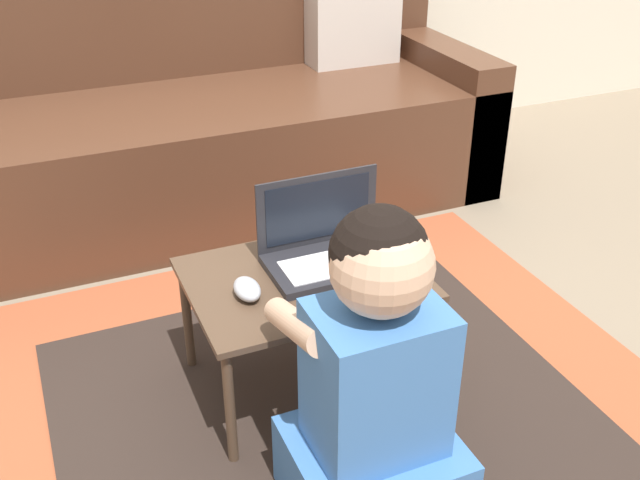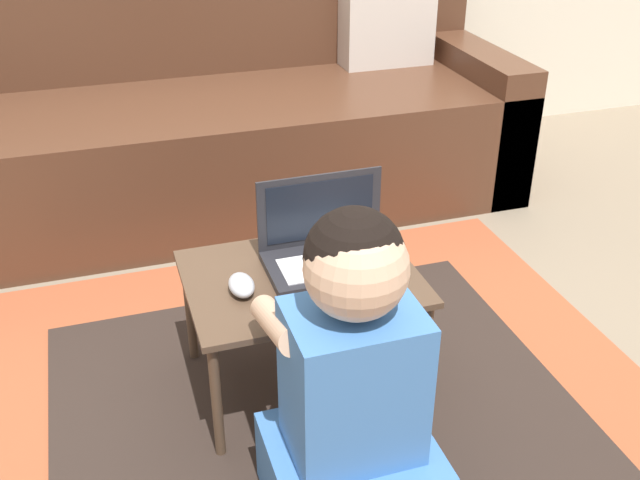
% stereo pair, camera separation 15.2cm
% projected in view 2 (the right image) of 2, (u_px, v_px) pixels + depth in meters
% --- Properties ---
extents(ground_plane, '(16.00, 16.00, 0.00)m').
position_uv_depth(ground_plane, '(354.00, 384.00, 1.96)').
color(ground_plane, '#7F705B').
extents(area_rug, '(1.76, 1.80, 0.01)m').
position_uv_depth(area_rug, '(328.00, 437.00, 1.78)').
color(area_rug, '#9E4C2D').
rests_on(area_rug, ground_plane).
extents(couch, '(2.23, 0.81, 0.79)m').
position_uv_depth(couch, '(216.00, 130.00, 2.80)').
color(couch, '#4C2D1E').
rests_on(couch, ground_plane).
extents(laptop_desk, '(0.55, 0.42, 0.33)m').
position_uv_depth(laptop_desk, '(301.00, 288.00, 1.81)').
color(laptop_desk, '#4C3828').
rests_on(laptop_desk, ground_plane).
extents(laptop, '(0.32, 0.20, 0.21)m').
position_uv_depth(laptop, '(329.00, 250.00, 1.83)').
color(laptop, '#232328').
rests_on(laptop, laptop_desk).
extents(computer_mouse, '(0.06, 0.10, 0.04)m').
position_uv_depth(computer_mouse, '(241.00, 285.00, 1.72)').
color(computer_mouse, '#B2B7C1').
rests_on(computer_mouse, laptop_desk).
extents(person_seated, '(0.33, 0.39, 0.71)m').
position_uv_depth(person_seated, '(352.00, 391.00, 1.45)').
color(person_seated, '#3D70B2').
rests_on(person_seated, ground_plane).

